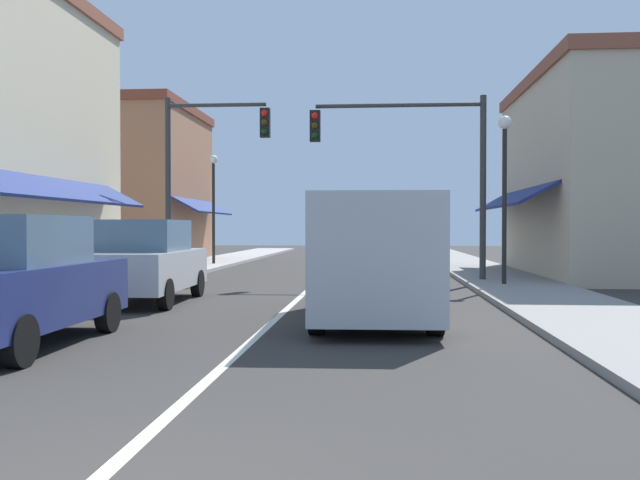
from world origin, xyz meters
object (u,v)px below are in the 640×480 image
Objects in this scene: parked_car_second_left at (146,262)px; van_in_lane at (374,254)px; street_lamp_right_mid at (505,171)px; street_lamp_left_far at (213,191)px; traffic_signal_mast_arm at (420,155)px; traffic_signal_left_corner at (202,159)px; parked_car_nearest_left at (12,282)px.

van_in_lane is (4.88, -2.51, 0.27)m from parked_car_second_left.
street_lamp_left_far is (-10.10, 9.57, 0.02)m from street_lamp_right_mid.
van_in_lane is at bearing -28.74° from parked_car_second_left.
traffic_signal_mast_arm reaches higher than street_lamp_right_mid.
traffic_signal_mast_arm reaches higher than parked_car_second_left.
traffic_signal_left_corner is at bearing -79.57° from street_lamp_left_far.
parked_car_second_left is 5.49m from van_in_lane.
parked_car_second_left is at bearing -82.49° from street_lamp_left_far.
van_in_lane is at bearing -116.83° from street_lamp_right_mid.
traffic_signal_left_corner is 9.26m from street_lamp_right_mid.
traffic_signal_left_corner reaches higher than traffic_signal_mast_arm.
street_lamp_right_mid reaches higher than van_in_lane.
traffic_signal_left_corner is at bearing 92.06° from parked_car_nearest_left.
van_in_lane is 17.72m from street_lamp_left_far.
parked_car_nearest_left is at bearing -118.45° from traffic_signal_mast_arm.
street_lamp_right_mid is (3.40, 6.72, 1.95)m from van_in_lane.
van_in_lane is 0.97× the size of traffic_signal_mast_arm.
van_in_lane is at bearing 31.61° from parked_car_nearest_left.
traffic_signal_left_corner is 1.24× the size of street_lamp_left_far.
van_in_lane is 8.74m from traffic_signal_mast_arm.
traffic_signal_mast_arm reaches higher than street_lamp_left_far.
traffic_signal_mast_arm is (6.17, 5.75, 2.82)m from parked_car_second_left.
traffic_signal_mast_arm is at bearing 79.89° from van_in_lane.
traffic_signal_left_corner reaches higher than street_lamp_right_mid.
van_in_lane is 0.92× the size of traffic_signal_left_corner.
street_lamp_right_mid is at bearing 61.93° from van_in_lane.
parked_car_second_left is (-0.04, 5.56, 0.00)m from parked_car_nearest_left.
traffic_signal_mast_arm is at bearing 144.06° from street_lamp_right_mid.
traffic_signal_left_corner reaches higher than parked_car_second_left.
traffic_signal_left_corner is at bearing 163.09° from street_lamp_right_mid.
parked_car_second_left is 0.79× the size of van_in_lane.
street_lamp_right_mid reaches higher than parked_car_nearest_left.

